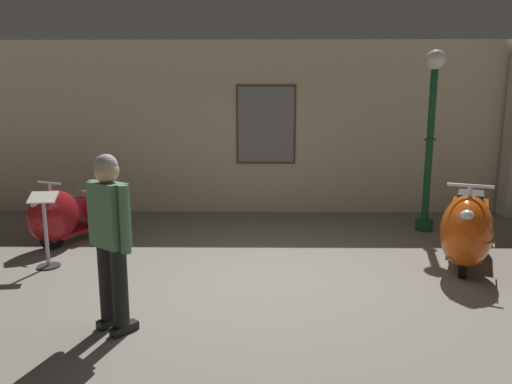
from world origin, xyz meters
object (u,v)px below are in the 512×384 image
(visitor_1, at_px, (110,231))
(info_stanchion, at_px, (46,237))
(scooter_1, at_px, (467,228))
(lamppost, at_px, (431,127))
(scooter_0, at_px, (68,215))

(visitor_1, height_order, info_stanchion, visitor_1)
(scooter_1, bearing_deg, lamppost, -158.22)
(scooter_1, distance_m, visitor_1, 4.23)
(visitor_1, bearing_deg, scooter_0, 68.78)
(lamppost, distance_m, info_stanchion, 5.85)
(info_stanchion, bearing_deg, lamppost, 19.05)
(visitor_1, bearing_deg, lamppost, -10.42)
(lamppost, bearing_deg, visitor_1, -139.00)
(scooter_0, relative_size, visitor_1, 1.03)
(scooter_1, height_order, visitor_1, visitor_1)
(scooter_0, height_order, lamppost, lamppost)
(scooter_0, height_order, info_stanchion, scooter_0)
(lamppost, xyz_separation_m, visitor_1, (-4.01, -3.49, -0.78))
(visitor_1, bearing_deg, scooter_1, -27.95)
(lamppost, relative_size, info_stanchion, 3.02)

